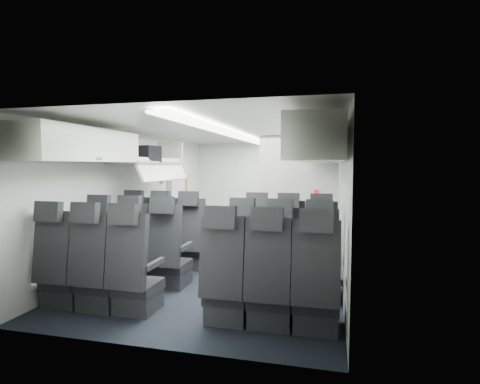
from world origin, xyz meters
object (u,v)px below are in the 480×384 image
at_px(carry_on_bag, 145,154).
at_px(flight_attendant, 276,199).
at_px(seat_row_front, 225,245).
at_px(seat_row_mid, 206,260).
at_px(boarding_door, 179,196).
at_px(galley_unit, 304,194).
at_px(seat_row_rear, 179,281).

bearing_deg(carry_on_bag, flight_attendant, 66.27).
relative_size(seat_row_front, flight_attendant, 1.84).
xyz_separation_m(seat_row_mid, boarding_door, (-1.64, 2.99, 0.55)).
bearing_deg(flight_attendant, carry_on_bag, 130.29).
relative_size(seat_row_mid, galley_unit, 1.75).
relative_size(seat_row_rear, galley_unit, 1.75).
height_order(galley_unit, flight_attendant, galley_unit).
bearing_deg(seat_row_front, carry_on_bag, 175.26).
bearing_deg(seat_row_rear, galley_unit, 79.35).
relative_size(seat_row_mid, flight_attendant, 1.84).
bearing_deg(carry_on_bag, seat_row_front, 10.49).
distance_m(seat_row_front, galley_unit, 3.43).
xyz_separation_m(seat_row_mid, flight_attendant, (0.43, 3.25, 0.50)).
xyz_separation_m(seat_row_mid, carry_on_bag, (-1.38, 1.01, 1.39)).
distance_m(seat_row_mid, galley_unit, 4.30).
distance_m(galley_unit, flight_attendant, 1.04).
relative_size(galley_unit, flight_attendant, 1.05).
bearing_deg(seat_row_mid, seat_row_front, 90.00).
height_order(seat_row_front, carry_on_bag, carry_on_bag).
xyz_separation_m(seat_row_rear, galley_unit, (0.95, 5.05, 0.55)).
xyz_separation_m(seat_row_front, boarding_door, (-1.64, 2.09, 0.55)).
bearing_deg(seat_row_rear, seat_row_front, 90.00).
bearing_deg(boarding_door, seat_row_rear, -67.13).
distance_m(flight_attendant, carry_on_bag, 3.01).
bearing_deg(galley_unit, seat_row_rear, -100.65).
bearing_deg(flight_attendant, seat_row_front, 158.84).
height_order(galley_unit, carry_on_bag, carry_on_bag).
bearing_deg(galley_unit, boarding_door, -155.72).
distance_m(seat_row_mid, boarding_door, 3.45).
distance_m(seat_row_front, boarding_door, 2.71).
height_order(boarding_door, carry_on_bag, carry_on_bag).
bearing_deg(seat_row_front, boarding_door, 128.16).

